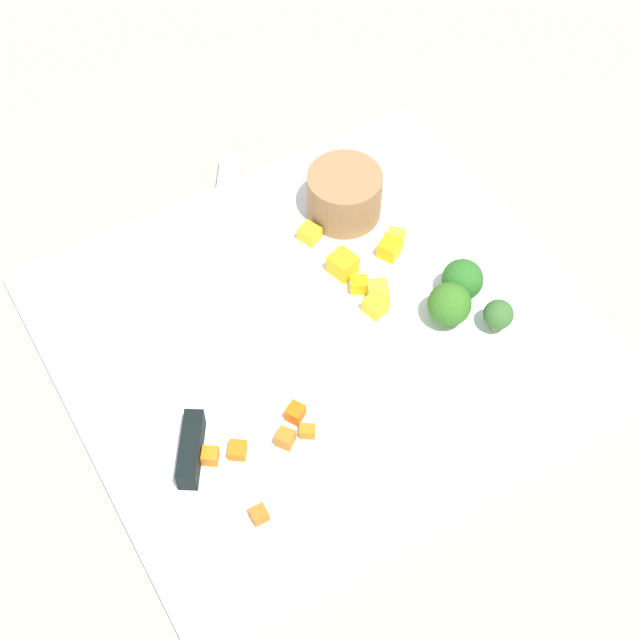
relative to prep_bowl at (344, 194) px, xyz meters
name	(u,v)px	position (x,y,z in m)	size (l,w,h in m)	color
ground_plane	(320,334)	(0.09, 0.10, -0.04)	(4.00, 4.00, 0.00)	#9D9C8B
cutting_board	(320,331)	(0.09, 0.10, -0.03)	(0.44, 0.38, 0.01)	white
prep_bowl	(344,194)	(0.00, 0.00, 0.00)	(0.07, 0.07, 0.05)	#997046
chef_knife	(204,360)	(0.19, 0.09, -0.02)	(0.21, 0.31, 0.02)	silver
carrot_dice_0	(238,450)	(0.20, 0.18, -0.02)	(0.01, 0.01, 0.01)	orange
carrot_dice_1	(210,456)	(0.23, 0.17, -0.02)	(0.01, 0.01, 0.01)	orange
carrot_dice_2	(259,515)	(0.22, 0.23, -0.02)	(0.01, 0.01, 0.01)	orange
carrot_dice_3	(295,413)	(0.15, 0.17, -0.02)	(0.01, 0.01, 0.01)	orange
carrot_dice_4	(285,438)	(0.17, 0.19, -0.02)	(0.01, 0.01, 0.01)	orange
carrot_dice_5	(307,431)	(0.15, 0.19, -0.02)	(0.01, 0.01, 0.01)	orange
pepper_dice_0	(390,248)	(-0.01, 0.07, -0.02)	(0.02, 0.02, 0.02)	yellow
pepper_dice_1	(343,265)	(0.04, 0.06, -0.01)	(0.02, 0.02, 0.02)	yellow
pepper_dice_2	(309,234)	(0.04, 0.01, -0.02)	(0.02, 0.02, 0.01)	yellow
pepper_dice_3	(376,305)	(0.04, 0.11, -0.02)	(0.02, 0.02, 0.02)	yellow
pepper_dice_4	(359,285)	(0.04, 0.09, -0.02)	(0.01, 0.02, 0.01)	yellow
pepper_dice_5	(377,292)	(0.03, 0.10, -0.02)	(0.02, 0.02, 0.02)	yellow
pepper_dice_6	(396,238)	(-0.02, 0.06, -0.02)	(0.02, 0.02, 0.01)	yellow
broccoli_floret_0	(498,315)	(-0.04, 0.18, -0.01)	(0.03, 0.03, 0.03)	#8DAE54
broccoli_floret_1	(449,305)	(-0.01, 0.15, 0.00)	(0.04, 0.04, 0.04)	#81B754
broccoli_floret_2	(462,280)	(-0.04, 0.14, 0.00)	(0.04, 0.04, 0.04)	#96C369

